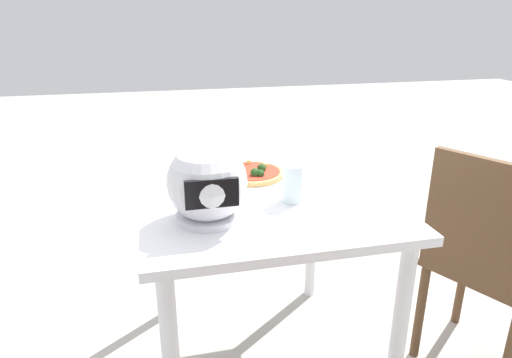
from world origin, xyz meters
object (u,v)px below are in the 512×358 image
pizza (252,173)px  motorcycle_helmet (207,184)px  drinking_glass (292,184)px  chair_side (485,258)px  dining_table (261,217)px

pizza → motorcycle_helmet: motorcycle_helmet is taller
motorcycle_helmet → drinking_glass: size_ratio=1.91×
motorcycle_helmet → drinking_glass: (-0.29, -0.07, -0.05)m
motorcycle_helmet → drinking_glass: bearing=-165.5°
motorcycle_helmet → chair_side: size_ratio=0.26×
drinking_glass → chair_side: 0.78m
pizza → dining_table: bearing=93.0°
motorcycle_helmet → drinking_glass: motorcycle_helmet is taller
dining_table → drinking_glass: bearing=121.6°
dining_table → chair_side: 0.83m
pizza → motorcycle_helmet: 0.38m
drinking_glass → motorcycle_helmet: bearing=14.5°
dining_table → pizza: size_ratio=3.85×
pizza → motorcycle_helmet: size_ratio=1.01×
motorcycle_helmet → pizza: bearing=-123.4°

